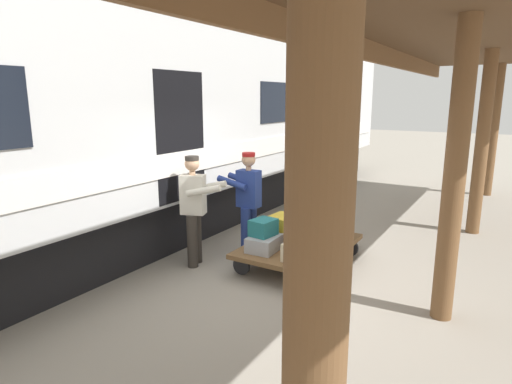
{
  "coord_description": "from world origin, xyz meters",
  "views": [
    {
      "loc": [
        -2.51,
        5.15,
        2.55
      ],
      "look_at": [
        0.79,
        -0.31,
        1.15
      ],
      "focal_mm": 30.22,
      "sensor_mm": 36.0,
      "label": 1
    }
  ],
  "objects": [
    {
      "name": "ground_plane",
      "position": [
        0.0,
        0.0,
        0.0
      ],
      "size": [
        60.0,
        60.0,
        0.0
      ],
      "primitive_type": "plane",
      "color": "gray"
    },
    {
      "name": "platform_canopy",
      "position": [
        -1.9,
        -0.0,
        3.29
      ],
      "size": [
        3.2,
        16.15,
        3.56
      ],
      "color": "brown",
      "rests_on": "ground_plane"
    },
    {
      "name": "train_car",
      "position": [
        3.47,
        0.0,
        2.06
      ],
      "size": [
        3.02,
        20.21,
        4.0
      ],
      "color": "silver",
      "rests_on": "ground_plane"
    },
    {
      "name": "luggage_cart",
      "position": [
        0.19,
        -0.61,
        0.3
      ],
      "size": [
        1.39,
        1.96,
        0.34
      ],
      "color": "brown",
      "rests_on": "ground_plane"
    },
    {
      "name": "suitcase_tan_vintage",
      "position": [
        -0.12,
        -1.14,
        0.47
      ],
      "size": [
        0.42,
        0.62,
        0.24
      ],
      "primitive_type": "cube",
      "rotation": [
        0.0,
        0.0,
        -0.08
      ],
      "color": "tan",
      "rests_on": "luggage_cart"
    },
    {
      "name": "suitcase_orange_carryall",
      "position": [
        0.51,
        -0.61,
        0.44
      ],
      "size": [
        0.49,
        0.51,
        0.2
      ],
      "primitive_type": "cube",
      "rotation": [
        0.0,
        0.0,
        -0.03
      ],
      "color": "#CC6B23",
      "rests_on": "luggage_cart"
    },
    {
      "name": "suitcase_black_hardshell",
      "position": [
        0.51,
        -1.14,
        0.42
      ],
      "size": [
        0.42,
        0.52,
        0.16
      ],
      "primitive_type": "cube",
      "rotation": [
        0.0,
        0.0,
        -0.12
      ],
      "color": "black",
      "rests_on": "luggage_cart"
    },
    {
      "name": "suitcase_navy_fabric",
      "position": [
        -0.12,
        -0.61,
        0.47
      ],
      "size": [
        0.42,
        0.61,
        0.26
      ],
      "primitive_type": "cube",
      "rotation": [
        0.0,
        0.0,
        -0.03
      ],
      "color": "navy",
      "rests_on": "luggage_cart"
    },
    {
      "name": "suitcase_cream_canvas",
      "position": [
        -0.12,
        -0.07,
        0.47
      ],
      "size": [
        0.41,
        0.59,
        0.25
      ],
      "primitive_type": "cube",
      "rotation": [
        0.0,
        0.0,
        -0.01
      ],
      "color": "beige",
      "rests_on": "luggage_cart"
    },
    {
      "name": "suitcase_gray_aluminum",
      "position": [
        0.51,
        -0.07,
        0.45
      ],
      "size": [
        0.42,
        0.54,
        0.22
      ],
      "primitive_type": "cube",
      "rotation": [
        0.0,
        0.0,
        0.05
      ],
      "color": "#9EA0A5",
      "rests_on": "luggage_cart"
    },
    {
      "name": "suitcase_teal_softside",
      "position": [
        0.54,
        -0.1,
        0.68
      ],
      "size": [
        0.35,
        0.41,
        0.24
      ],
      "primitive_type": "cube",
      "rotation": [
        0.0,
        0.0,
        -0.13
      ],
      "color": "#1E666B",
      "rests_on": "suitcase_gray_aluminum"
    },
    {
      "name": "suitcase_maroon_trunk",
      "position": [
        -0.13,
        -0.61,
        0.69
      ],
      "size": [
        0.44,
        0.49,
        0.18
      ],
      "primitive_type": "cube",
      "rotation": [
        0.0,
        0.0,
        -0.07
      ],
      "color": "maroon",
      "rests_on": "suitcase_navy_fabric"
    },
    {
      "name": "suitcase_yellow_case",
      "position": [
        0.47,
        -0.62,
        0.64
      ],
      "size": [
        0.45,
        0.5,
        0.2
      ],
      "primitive_type": "cube",
      "rotation": [
        0.0,
        0.0,
        -0.08
      ],
      "color": "gold",
      "rests_on": "suitcase_orange_carryall"
    },
    {
      "name": "porter_in_overalls",
      "position": [
        1.12,
        -0.58,
        0.93
      ],
      "size": [
        0.67,
        0.43,
        1.7
      ],
      "color": "navy",
      "rests_on": "ground_plane"
    },
    {
      "name": "porter_by_door",
      "position": [
        1.57,
        0.21,
        0.93
      ],
      "size": [
        0.73,
        0.58,
        1.7
      ],
      "color": "#332D28",
      "rests_on": "ground_plane"
    }
  ]
}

